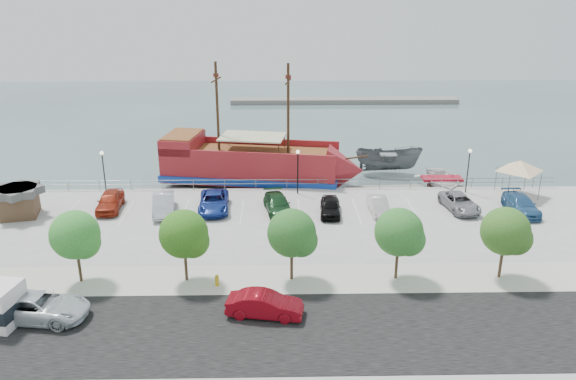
{
  "coord_description": "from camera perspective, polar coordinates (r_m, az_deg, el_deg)",
  "views": [
    {
      "loc": [
        -1.89,
        -43.24,
        18.5
      ],
      "look_at": [
        -1.0,
        2.0,
        2.0
      ],
      "focal_mm": 35.0,
      "sensor_mm": 36.0,
      "label": 1
    }
  ],
  "objects": [
    {
      "name": "parked_car_c",
      "position": [
        49.4,
        -7.55,
        -1.2
      ],
      "size": [
        2.83,
        5.6,
        1.52
      ],
      "primitive_type": "imported",
      "rotation": [
        0.0,
        0.0,
        0.06
      ],
      "color": "navy",
      "rests_on": "land_slab"
    },
    {
      "name": "seawall_railing",
      "position": [
        54.15,
        0.94,
        0.64
      ],
      "size": [
        50.0,
        0.06,
        1.0
      ],
      "color": "slate",
      "rests_on": "land_slab"
    },
    {
      "name": "tree_f",
      "position": [
        39.47,
        21.43,
        -4.1
      ],
      "size": [
        3.3,
        3.2,
        5.0
      ],
      "color": "#473321",
      "rests_on": "sidewalk"
    },
    {
      "name": "lamp_post_left",
      "position": [
        54.55,
        -18.27,
        2.43
      ],
      "size": [
        0.36,
        0.36,
        4.28
      ],
      "color": "black",
      "rests_on": "land_slab"
    },
    {
      "name": "canopy_tent",
      "position": [
        55.89,
        22.55,
        2.78
      ],
      "size": [
        4.79,
        4.79,
        3.89
      ],
      "rotation": [
        0.0,
        0.0,
        0.03
      ],
      "color": "slate",
      "rests_on": "land_slab"
    },
    {
      "name": "pirate_ship",
      "position": [
        57.52,
        -2.31,
        2.51
      ],
      "size": [
        21.12,
        8.92,
        13.13
      ],
      "rotation": [
        0.0,
        0.0,
        -0.17
      ],
      "color": "maroon",
      "rests_on": "ground"
    },
    {
      "name": "sidewalk",
      "position": [
        38.08,
        1.88,
        -9.01
      ],
      "size": [
        100.0,
        4.0,
        0.05
      ],
      "primitive_type": "cube",
      "color": "beige",
      "rests_on": "land_slab"
    },
    {
      "name": "dock_east",
      "position": [
        58.86,
        17.23,
        -0.05
      ],
      "size": [
        7.12,
        3.82,
        0.39
      ],
      "primitive_type": "cube",
      "rotation": [
        0.0,
        0.0,
        -0.29
      ],
      "color": "gray",
      "rests_on": "ground"
    },
    {
      "name": "parked_car_e",
      "position": [
        48.18,
        4.31,
        -1.68
      ],
      "size": [
        2.01,
        4.36,
        1.45
      ],
      "primitive_type": "imported",
      "rotation": [
        0.0,
        0.0,
        -0.07
      ],
      "color": "black",
      "rests_on": "land_slab"
    },
    {
      "name": "tree_e",
      "position": [
        37.36,
        11.43,
        -4.4
      ],
      "size": [
        3.3,
        3.2,
        5.0
      ],
      "color": "#473321",
      "rests_on": "sidewalk"
    },
    {
      "name": "parked_car_f",
      "position": [
        49.11,
        9.19,
        -1.53
      ],
      "size": [
        1.55,
        4.11,
        1.34
      ],
      "primitive_type": "imported",
      "rotation": [
        0.0,
        0.0,
        0.03
      ],
      "color": "silver",
      "rests_on": "land_slab"
    },
    {
      "name": "shed",
      "position": [
        52.7,
        -25.67,
        -0.98
      ],
      "size": [
        3.75,
        3.75,
        2.59
      ],
      "rotation": [
        0.0,
        0.0,
        0.21
      ],
      "color": "#503826",
      "rests_on": "land_slab"
    },
    {
      "name": "fire_hydrant",
      "position": [
        37.34,
        -7.24,
        -9.06
      ],
      "size": [
        0.28,
        0.28,
        0.81
      ],
      "rotation": [
        0.0,
        0.0,
        -0.38
      ],
      "color": "#C09518",
      "rests_on": "sidewalk"
    },
    {
      "name": "lamp_post_mid",
      "position": [
        52.15,
        1.0,
        2.67
      ],
      "size": [
        0.36,
        0.36,
        4.28
      ],
      "color": "black",
      "rests_on": "land_slab"
    },
    {
      "name": "lamp_post_right",
      "position": [
        55.11,
        17.89,
        2.64
      ],
      "size": [
        0.36,
        0.36,
        4.28
      ],
      "color": "black",
      "rests_on": "land_slab"
    },
    {
      "name": "street",
      "position": [
        32.98,
        2.43,
        -14.09
      ],
      "size": [
        100.0,
        8.0,
        0.04
      ],
      "primitive_type": "cube",
      "color": "black",
      "rests_on": "land_slab"
    },
    {
      "name": "dock_mid",
      "position": [
        56.93,
        9.97,
        -0.08
      ],
      "size": [
        7.81,
        2.56,
        0.44
      ],
      "primitive_type": "cube",
      "rotation": [
        0.0,
        0.0,
        0.05
      ],
      "color": "gray",
      "rests_on": "ground"
    },
    {
      "name": "parked_car_d",
      "position": [
        48.55,
        -1.07,
        -1.45
      ],
      "size": [
        2.86,
        5.25,
        1.44
      ],
      "primitive_type": "imported",
      "rotation": [
        0.0,
        0.0,
        0.18
      ],
      "color": "#15391B",
      "rests_on": "land_slab"
    },
    {
      "name": "speedboat",
      "position": [
        59.19,
        15.33,
        0.76
      ],
      "size": [
        4.75,
        6.63,
        1.37
      ],
      "primitive_type": "imported",
      "rotation": [
        0.0,
        0.0,
        -0.0
      ],
      "color": "white",
      "rests_on": "ground"
    },
    {
      "name": "parked_car_h",
      "position": [
        52.45,
        22.59,
        -1.38
      ],
      "size": [
        2.1,
        5.07,
        1.46
      ],
      "primitive_type": "imported",
      "rotation": [
        0.0,
        0.0,
        0.01
      ],
      "color": "#2A5886",
      "rests_on": "land_slab"
    },
    {
      "name": "parked_car_g",
      "position": [
        51.28,
        17.04,
        -1.22
      ],
      "size": [
        2.89,
        5.19,
        1.37
      ],
      "primitive_type": "imported",
      "rotation": [
        0.0,
        0.0,
        0.13
      ],
      "color": "gray",
      "rests_on": "land_slab"
    },
    {
      "name": "street_van",
      "position": [
        36.61,
        -23.97,
        -10.79
      ],
      "size": [
        6.05,
        3.3,
        1.61
      ],
      "primitive_type": "imported",
      "rotation": [
        0.0,
        0.0,
        1.46
      ],
      "color": "silver",
      "rests_on": "street"
    },
    {
      "name": "street_sedan",
      "position": [
        33.89,
        -2.37,
        -11.57
      ],
      "size": [
        4.74,
        2.28,
        1.5
      ],
      "primitive_type": "imported",
      "rotation": [
        0.0,
        0.0,
        1.41
      ],
      "color": "maroon",
      "rests_on": "street"
    },
    {
      "name": "dock_west",
      "position": [
        57.0,
        -12.4,
        -0.27
      ],
      "size": [
        6.28,
        1.83,
        0.36
      ],
      "primitive_type": "cube",
      "rotation": [
        0.0,
        0.0,
        0.01
      ],
      "color": "gray",
      "rests_on": "ground"
    },
    {
      "name": "far_shore",
      "position": [
        100.79,
        5.74,
        9.01
      ],
      "size": [
        40.0,
        3.0,
        0.8
      ],
      "primitive_type": "cube",
      "color": "slate",
      "rests_on": "ground"
    },
    {
      "name": "tree_c",
      "position": [
        36.97,
        -10.34,
        -4.59
      ],
      "size": [
        3.3,
        3.2,
        5.0
      ],
      "color": "#473321",
      "rests_on": "sidewalk"
    },
    {
      "name": "ground",
      "position": [
        47.47,
        1.26,
        -4.22
      ],
      "size": [
        160.0,
        160.0,
        0.0
      ],
      "primitive_type": "plane",
      "color": "#3C4E51"
    },
    {
      "name": "parked_car_b",
      "position": [
        49.52,
        -12.53,
        -1.38
      ],
      "size": [
        2.53,
        5.24,
        1.65
      ],
      "primitive_type": "imported",
      "rotation": [
        0.0,
        0.0,
        0.16
      ],
      "color": "#B5B8C3",
      "rests_on": "land_slab"
    },
    {
      "name": "patrol_boat",
      "position": [
        62.35,
        10.17,
        2.82
      ],
      "size": [
        7.42,
        3.43,
        2.78
      ],
      "primitive_type": "imported",
      "rotation": [
        0.0,
        0.0,
        1.47
      ],
      "color": "#55585C",
      "rests_on": "ground"
    },
    {
      "name": "tree_d",
      "position": [
        36.5,
        0.61,
        -4.58
      ],
      "size": [
        3.3,
        3.2,
        5.0
      ],
      "color": "#473321",
      "rests_on": "sidewalk"
    },
    {
      "name": "tree_b",
      "position": [
        38.72,
        -20.65,
        -4.46
      ],
      "size": [
        3.3,
        3.2,
        5.0
      ],
      "color": "#473321",
      "rests_on": "sidewalk"
    },
    {
      "name": "parked_car_a",
      "position": [
        51.44,
        -17.63,
        -1.07
      ],
      "size": [
        2.21,
        4.86,
        1.62
      ],
      "primitive_type": "imported",
      "rotation": [
        0.0,
        0.0,
        0.06
      ],
      "color": "maroon",
      "rests_on": "land_slab"
    }
  ]
}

